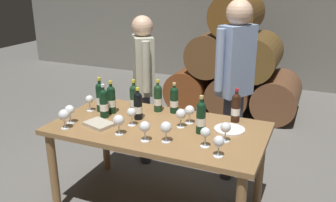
# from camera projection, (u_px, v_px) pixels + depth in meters

# --- Properties ---
(cellar_back_wall) EXTENTS (10.00, 0.24, 2.80)m
(cellar_back_wall) POSITION_uv_depth(u_px,v_px,m) (259.00, 5.00, 6.33)
(cellar_back_wall) COLOR slate
(cellar_back_wall) RESTS_ON ground_plane
(barrel_stack) EXTENTS (1.86, 0.90, 1.69)m
(barrel_stack) POSITION_uv_depth(u_px,v_px,m) (234.00, 67.00, 5.19)
(barrel_stack) COLOR brown
(barrel_stack) RESTS_ON ground_plane
(dining_table) EXTENTS (1.70, 0.90, 0.76)m
(dining_table) POSITION_uv_depth(u_px,v_px,m) (158.00, 137.00, 2.93)
(dining_table) COLOR olive
(dining_table) RESTS_ON ground_plane
(wine_bottle_0) EXTENTS (0.07, 0.07, 0.29)m
(wine_bottle_0) POSITION_uv_depth(u_px,v_px,m) (111.00, 99.00, 3.14)
(wine_bottle_0) COLOR black
(wine_bottle_0) RESTS_ON dining_table
(wine_bottle_1) EXTENTS (0.07, 0.07, 0.29)m
(wine_bottle_1) POSITION_uv_depth(u_px,v_px,m) (158.00, 98.00, 3.18)
(wine_bottle_1) COLOR #19381E
(wine_bottle_1) RESTS_ON dining_table
(wine_bottle_2) EXTENTS (0.07, 0.07, 0.29)m
(wine_bottle_2) POSITION_uv_depth(u_px,v_px,m) (236.00, 107.00, 2.95)
(wine_bottle_2) COLOR black
(wine_bottle_2) RESTS_ON dining_table
(wine_bottle_3) EXTENTS (0.07, 0.07, 0.27)m
(wine_bottle_3) POSITION_uv_depth(u_px,v_px,m) (138.00, 105.00, 3.01)
(wine_bottle_3) COLOR black
(wine_bottle_3) RESTS_ON dining_table
(wine_bottle_4) EXTENTS (0.07, 0.07, 0.30)m
(wine_bottle_4) POSITION_uv_depth(u_px,v_px,m) (134.00, 99.00, 3.15)
(wine_bottle_4) COLOR #19381E
(wine_bottle_4) RESTS_ON dining_table
(wine_bottle_5) EXTENTS (0.07, 0.07, 0.27)m
(wine_bottle_5) POSITION_uv_depth(u_px,v_px,m) (175.00, 100.00, 3.15)
(wine_bottle_5) COLOR black
(wine_bottle_5) RESTS_ON dining_table
(wine_bottle_6) EXTENTS (0.07, 0.07, 0.31)m
(wine_bottle_6) POSITION_uv_depth(u_px,v_px,m) (100.00, 97.00, 3.18)
(wine_bottle_6) COLOR black
(wine_bottle_6) RESTS_ON dining_table
(wine_bottle_7) EXTENTS (0.07, 0.07, 0.29)m
(wine_bottle_7) POSITION_uv_depth(u_px,v_px,m) (104.00, 103.00, 3.05)
(wine_bottle_7) COLOR black
(wine_bottle_7) RESTS_ON dining_table
(wine_bottle_8) EXTENTS (0.07, 0.07, 0.30)m
(wine_bottle_8) POSITION_uv_depth(u_px,v_px,m) (201.00, 117.00, 2.74)
(wine_bottle_8) COLOR black
(wine_bottle_8) RESTS_ON dining_table
(wine_glass_0) EXTENTS (0.07, 0.07, 0.15)m
(wine_glass_0) POSITION_uv_depth(u_px,v_px,m) (89.00, 100.00, 3.19)
(wine_glass_0) COLOR white
(wine_glass_0) RESTS_ON dining_table
(wine_glass_1) EXTENTS (0.09, 0.09, 0.16)m
(wine_glass_1) POSITION_uv_depth(u_px,v_px,m) (64.00, 115.00, 2.82)
(wine_glass_1) COLOR white
(wine_glass_1) RESTS_ON dining_table
(wine_glass_2) EXTENTS (0.09, 0.09, 0.16)m
(wine_glass_2) POSITION_uv_depth(u_px,v_px,m) (119.00, 121.00, 2.71)
(wine_glass_2) COLOR white
(wine_glass_2) RESTS_ON dining_table
(wine_glass_3) EXTENTS (0.08, 0.08, 0.15)m
(wine_glass_3) POSITION_uv_depth(u_px,v_px,m) (219.00, 142.00, 2.38)
(wine_glass_3) COLOR white
(wine_glass_3) RESTS_ON dining_table
(wine_glass_4) EXTENTS (0.08, 0.08, 0.15)m
(wine_glass_4) POSITION_uv_depth(u_px,v_px,m) (226.00, 128.00, 2.60)
(wine_glass_4) COLOR white
(wine_glass_4) RESTS_ON dining_table
(wine_glass_5) EXTENTS (0.07, 0.07, 0.15)m
(wine_glass_5) POSITION_uv_depth(u_px,v_px,m) (205.00, 133.00, 2.52)
(wine_glass_5) COLOR white
(wine_glass_5) RESTS_ON dining_table
(wine_glass_6) EXTENTS (0.08, 0.08, 0.15)m
(wine_glass_6) POSITION_uv_depth(u_px,v_px,m) (145.00, 127.00, 2.61)
(wine_glass_6) COLOR white
(wine_glass_6) RESTS_ON dining_table
(wine_glass_7) EXTENTS (0.08, 0.08, 0.16)m
(wine_glass_7) POSITION_uv_depth(u_px,v_px,m) (166.00, 128.00, 2.59)
(wine_glass_7) COLOR white
(wine_glass_7) RESTS_ON dining_table
(wine_glass_8) EXTENTS (0.08, 0.08, 0.15)m
(wine_glass_8) POSITION_uv_depth(u_px,v_px,m) (181.00, 114.00, 2.84)
(wine_glass_8) COLOR white
(wine_glass_8) RESTS_ON dining_table
(wine_glass_9) EXTENTS (0.08, 0.08, 0.15)m
(wine_glass_9) POSITION_uv_depth(u_px,v_px,m) (190.00, 111.00, 2.92)
(wine_glass_9) COLOR white
(wine_glass_9) RESTS_ON dining_table
(wine_glass_10) EXTENTS (0.08, 0.08, 0.15)m
(wine_glass_10) POSITION_uv_depth(u_px,v_px,m) (132.00, 113.00, 2.88)
(wine_glass_10) COLOR white
(wine_glass_10) RESTS_ON dining_table
(wine_glass_11) EXTENTS (0.08, 0.08, 0.15)m
(wine_glass_11) POSITION_uv_depth(u_px,v_px,m) (70.00, 110.00, 2.93)
(wine_glass_11) COLOR white
(wine_glass_11) RESTS_ON dining_table
(tasting_notebook) EXTENTS (0.26, 0.22, 0.03)m
(tasting_notebook) POSITION_uv_depth(u_px,v_px,m) (99.00, 124.00, 2.91)
(tasting_notebook) COLOR #B2A893
(tasting_notebook) RESTS_ON dining_table
(serving_plate) EXTENTS (0.24, 0.24, 0.01)m
(serving_plate) POSITION_uv_depth(u_px,v_px,m) (229.00, 129.00, 2.82)
(serving_plate) COLOR white
(serving_plate) RESTS_ON dining_table
(sommelier_presenting) EXTENTS (0.32, 0.44, 1.72)m
(sommelier_presenting) POSITION_uv_depth(u_px,v_px,m) (235.00, 75.00, 3.30)
(sommelier_presenting) COLOR #383842
(sommelier_presenting) RESTS_ON ground_plane
(taster_seated_left) EXTENTS (0.33, 0.42, 1.54)m
(taster_seated_left) POSITION_uv_depth(u_px,v_px,m) (144.00, 78.00, 3.65)
(taster_seated_left) COLOR #383842
(taster_seated_left) RESTS_ON ground_plane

